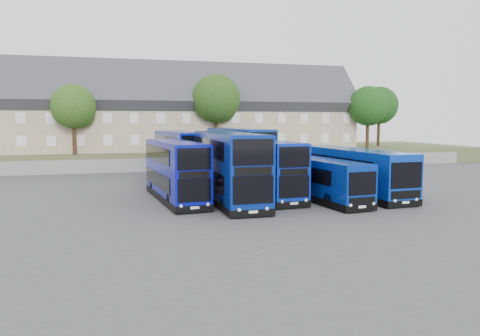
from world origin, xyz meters
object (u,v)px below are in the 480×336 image
dd_front_left (175,172)px  tree_mid (217,101)px  tree_east (369,108)px  tree_far (380,107)px  tree_west (75,108)px  dd_front_mid (228,168)px  coach_east_a (318,179)px

dd_front_left → tree_mid: size_ratio=1.18×
tree_east → tree_far: 9.23m
tree_west → tree_east: 36.00m
dd_front_mid → tree_west: 25.62m
coach_east_a → tree_west: 29.98m
dd_front_left → tree_east: bearing=31.8°
coach_east_a → tree_mid: (-2.10, 23.74, 6.60)m
tree_far → tree_east: bearing=-130.6°
tree_east → tree_mid: bearing=178.6°
tree_mid → tree_far: (26.00, 6.50, -0.34)m
dd_front_mid → tree_east: tree_east is taller
tree_west → tree_east: tree_east is taller
dd_front_left → tree_mid: (7.95, 21.42, 5.99)m
dd_front_mid → tree_west: (-11.64, 22.34, 4.66)m
dd_front_left → coach_east_a: size_ratio=0.97×
tree_far → dd_front_left: bearing=-140.6°
coach_east_a → tree_east: (17.90, 23.24, 5.92)m
tree_west → tree_mid: bearing=1.8°
coach_east_a → tree_far: tree_far is taller
coach_east_a → tree_west: (-18.10, 23.24, 5.58)m
dd_front_mid → tree_far: size_ratio=1.41×
tree_east → dd_front_mid: bearing=-137.5°
coach_east_a → tree_east: bearing=47.0°
dd_front_left → coach_east_a: (10.05, -2.32, -0.61)m
dd_front_mid → tree_far: (30.36, 29.34, 5.34)m
tree_west → coach_east_a: bearing=-52.1°
dd_front_mid → coach_east_a: 6.59m
tree_west → tree_east: size_ratio=0.94×
tree_west → dd_front_left: bearing=-68.9°
tree_mid → tree_far: size_ratio=1.06×
tree_mid → tree_east: size_ratio=1.12×
tree_west → tree_far: (42.00, 7.00, 0.68)m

